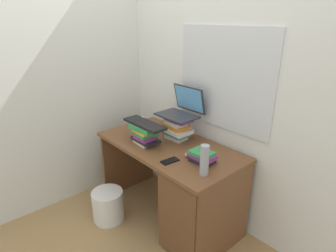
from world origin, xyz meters
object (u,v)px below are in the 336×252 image
computer_mouse (190,154)px  keyboard (145,124)px  water_bottle (204,160)px  cell_phone (170,161)px  book_stack_side (202,156)px  mug (141,122)px  wastebasket (108,205)px  book_stack_tall (176,128)px  book_stack_keyboard_riser (145,134)px  desk (193,195)px  laptop (182,109)px

computer_mouse → keyboard: bearing=-163.6°
water_bottle → cell_phone: bearing=-169.6°
book_stack_side → mug: (-0.87, 0.08, 0.00)m
keyboard → wastebasket: size_ratio=1.48×
computer_mouse → cell_phone: bearing=-101.5°
book_stack_tall → book_stack_keyboard_riser: bearing=-113.1°
book_stack_tall → book_stack_keyboard_riser: size_ratio=1.02×
water_bottle → book_stack_keyboard_riser: bearing=179.6°
desk → cell_phone: 0.38m
desk → book_stack_side: size_ratio=6.33×
book_stack_keyboard_riser → computer_mouse: (0.41, 0.12, -0.07)m
water_bottle → book_stack_tall: bearing=154.7°
book_stack_keyboard_riser → computer_mouse: book_stack_keyboard_riser is taller
book_stack_tall → book_stack_side: size_ratio=1.26×
book_stack_side → laptop: bearing=154.6°
laptop → wastebasket: size_ratio=1.20×
computer_mouse → water_bottle: size_ratio=0.48×
book_stack_side → mug: size_ratio=1.70×
desk → cell_phone: (-0.09, -0.17, 0.33)m
water_bottle → cell_phone: water_bottle is taller
book_stack_tall → cell_phone: bearing=-49.7°
book_stack_tall → computer_mouse: size_ratio=2.45×
book_stack_side → cell_phone: 0.24m
book_stack_keyboard_riser → desk: bearing=13.0°
laptop → computer_mouse: 0.44m
keyboard → laptop: bearing=69.7°
desk → keyboard: bearing=-167.0°
wastebasket → cell_phone: bearing=25.2°
book_stack_keyboard_riser → book_stack_side: book_stack_keyboard_riser is taller
keyboard → water_bottle: (0.67, -0.00, -0.07)m
computer_mouse → mug: mug is taller
mug → keyboard: bearing=-30.8°
computer_mouse → wastebasket: 0.94m
keyboard → cell_phone: keyboard is taller
book_stack_side → water_bottle: 0.19m
book_stack_tall → book_stack_keyboard_riser: book_stack_tall is taller
book_stack_keyboard_riser → laptop: bearing=70.5°
book_stack_keyboard_riser → cell_phone: bearing=-8.7°
computer_mouse → mug: 0.75m
computer_mouse → cell_phone: computer_mouse is taller
keyboard → mug: bearing=148.8°
laptop → book_stack_tall: bearing=-92.9°
mug → cell_phone: 0.76m
laptop → keyboard: laptop is taller
book_stack_tall → laptop: laptop is taller
keyboard → book_stack_side: bearing=11.7°
laptop → keyboard: bearing=-109.9°
mug → book_stack_tall: bearing=8.0°
computer_mouse → wastebasket: computer_mouse is taller
keyboard → wastebasket: 0.84m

